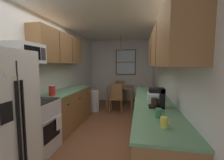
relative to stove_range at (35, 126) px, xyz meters
name	(u,v)px	position (x,y,z in m)	size (l,w,h in m)	color
ground_plane	(109,124)	(0.99, 1.49, -0.47)	(12.00, 12.00, 0.00)	brown
wall_left	(60,74)	(-0.36, 1.49, 0.80)	(0.10, 9.00, 2.55)	silver
wall_right	(165,75)	(2.34, 1.49, 0.80)	(0.10, 9.00, 2.55)	silver
wall_back	(121,71)	(0.99, 4.14, 0.80)	(4.40, 0.10, 2.55)	silver
ceiling_slab	(109,21)	(0.99, 1.49, 2.12)	(4.40, 9.00, 0.08)	white
stove_range	(35,126)	(0.00, 0.00, 0.00)	(0.66, 0.66, 1.10)	silver
microwave_over_range	(25,53)	(-0.11, 0.00, 1.24)	(0.39, 0.60, 0.33)	white
counter_left	(68,107)	(-0.01, 1.24, -0.02)	(0.64, 1.83, 0.90)	olive
upper_cabinets_left	(60,48)	(-0.15, 1.19, 1.45)	(0.33, 1.91, 0.71)	olive
counter_right	(152,123)	(1.99, 0.58, -0.02)	(0.64, 3.29, 0.90)	olive
upper_cabinets_right	(163,47)	(2.13, 0.53, 1.36)	(0.33, 2.97, 0.66)	olive
dining_table	(121,90)	(1.09, 3.14, 0.16)	(0.89, 0.79, 0.75)	brown
dining_chair_near	(116,97)	(1.02, 2.54, 0.03)	(0.41, 0.41, 0.90)	olive
dining_chair_far	(120,90)	(1.01, 3.74, 0.03)	(0.44, 0.44, 0.90)	olive
pendant_light	(121,49)	(1.09, 3.14, 1.61)	(0.32, 0.32, 0.52)	black
back_window	(126,62)	(1.18, 4.06, 1.17)	(0.83, 0.05, 1.05)	brown
trash_bin	(94,101)	(0.29, 2.49, -0.13)	(0.32, 0.32, 0.68)	silver
storage_canister	(52,90)	(-0.01, 0.55, 0.54)	(0.13, 0.13, 0.21)	red
dish_towel	(59,122)	(0.35, 0.16, 0.03)	(0.02, 0.16, 0.24)	white
coffee_maker	(158,97)	(2.03, 0.03, 0.58)	(0.22, 0.18, 0.28)	black
mug_by_coffeemaker	(164,122)	(2.00, -0.69, 0.48)	(0.11, 0.07, 0.10)	#E5CC4C
mug_spare	(159,113)	(1.98, -0.42, 0.48)	(0.11, 0.08, 0.11)	#3F7F4C
dish_rack	(155,96)	(2.04, 0.57, 0.48)	(0.28, 0.34, 0.10)	silver
table_serving_bowl	(121,85)	(1.08, 3.22, 0.31)	(0.19, 0.19, 0.06)	silver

